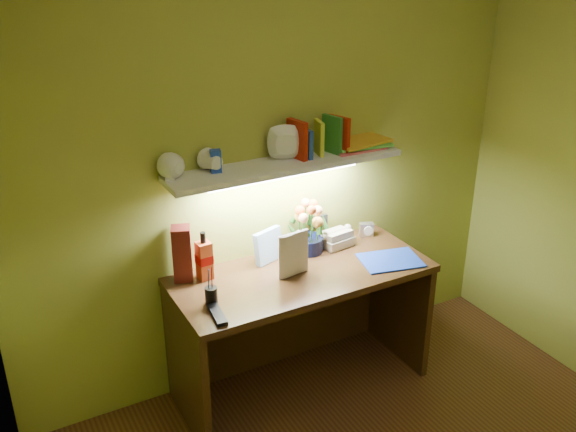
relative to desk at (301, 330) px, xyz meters
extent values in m
cube|color=#35210E|center=(0.00, 0.00, 0.00)|extent=(1.40, 0.60, 0.75)
cube|color=#B4B3B8|center=(0.55, 0.20, 0.42)|extent=(0.09, 0.07, 0.08)
cube|color=#5E1914|center=(-0.58, 0.23, 0.52)|extent=(0.12, 0.12, 0.30)
cylinder|color=black|center=(-0.55, -0.06, 0.45)|extent=(0.08, 0.08, 0.15)
cube|color=black|center=(-0.57, -0.18, 0.39)|extent=(0.07, 0.19, 0.02)
cube|color=blue|center=(0.49, -0.13, 0.38)|extent=(0.37, 0.31, 0.01)
imported|color=beige|center=(-0.15, -0.02, 0.50)|extent=(0.19, 0.04, 0.25)
imported|color=white|center=(-0.12, 0.02, 0.48)|extent=(0.15, 0.06, 0.21)
cube|color=white|center=(0.00, 0.18, 0.93)|extent=(1.30, 0.25, 0.03)
imported|color=white|center=(-0.58, 0.18, 0.99)|extent=(0.17, 0.17, 0.10)
imported|color=white|center=(-0.38, 0.18, 0.99)|extent=(0.13, 0.13, 0.10)
imported|color=white|center=(0.00, 0.18, 0.96)|extent=(0.24, 0.24, 0.05)
cube|color=white|center=(-0.62, 0.22, 0.99)|extent=(0.05, 0.05, 0.10)
cube|color=blue|center=(-0.38, 0.21, 1.00)|extent=(0.06, 0.05, 0.12)
cube|color=#AC1F0B|center=(0.08, 0.20, 1.04)|extent=(0.06, 0.14, 0.21)
cube|color=#CDDA33|center=(0.21, 0.20, 1.03)|extent=(0.04, 0.12, 0.19)
cube|color=#254DA5|center=(0.13, 0.19, 1.02)|extent=(0.03, 0.11, 0.16)
cube|color=#2D7C2D|center=(0.29, 0.19, 1.04)|extent=(0.05, 0.13, 0.20)
cube|color=#AC1F0B|center=(0.32, 0.19, 1.04)|extent=(0.07, 0.14, 0.20)
cube|color=#E95B6F|center=(0.45, 0.21, 0.95)|extent=(0.30, 0.23, 0.01)
cube|color=#5DD451|center=(0.48, 0.22, 0.96)|extent=(0.34, 0.27, 0.01)
cube|color=gold|center=(0.48, 0.22, 0.97)|extent=(0.35, 0.27, 0.01)
camera|label=1|loc=(-1.50, -2.60, 2.05)|focal=40.00mm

